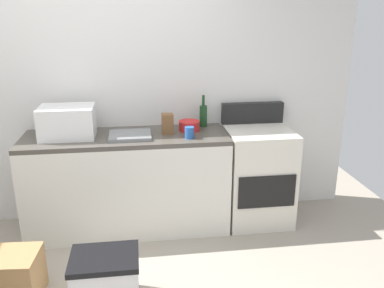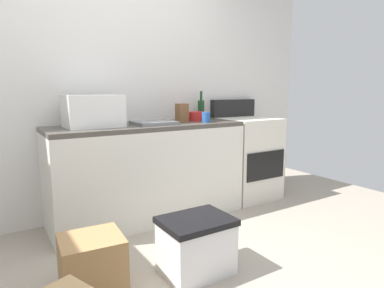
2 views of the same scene
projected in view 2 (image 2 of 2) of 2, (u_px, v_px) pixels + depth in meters
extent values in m
cube|color=silver|center=(102.00, 80.00, 3.13)|extent=(5.00, 0.10, 2.60)
cube|color=silver|center=(148.00, 174.00, 3.14)|extent=(1.80, 0.60, 0.86)
cube|color=#4C473F|center=(147.00, 126.00, 3.07)|extent=(1.80, 0.60, 0.04)
cube|color=silver|center=(247.00, 158.00, 3.78)|extent=(0.60, 0.60, 0.90)
cube|color=black|center=(266.00, 165.00, 3.53)|extent=(0.52, 0.02, 0.30)
cube|color=black|center=(233.00, 108.00, 3.91)|extent=(0.60, 0.08, 0.20)
cube|color=white|center=(93.00, 111.00, 2.80)|extent=(0.46, 0.34, 0.27)
cube|color=slate|center=(154.00, 123.00, 3.04)|extent=(0.36, 0.32, 0.03)
cylinder|color=#193F1E|center=(201.00, 110.00, 3.60)|extent=(0.07, 0.07, 0.20)
cylinder|color=#193F1E|center=(201.00, 96.00, 3.57)|extent=(0.03, 0.03, 0.10)
cylinder|color=#2659A5|center=(206.00, 117.00, 3.21)|extent=(0.08, 0.08, 0.10)
cube|color=brown|center=(182.00, 113.00, 3.25)|extent=(0.10, 0.10, 0.18)
cylinder|color=red|center=(195.00, 116.00, 3.43)|extent=(0.19, 0.19, 0.09)
cube|color=#A37A4C|center=(92.00, 264.00, 2.00)|extent=(0.39, 0.36, 0.35)
cube|color=silver|center=(196.00, 248.00, 2.22)|extent=(0.44, 0.34, 0.34)
cube|color=black|center=(196.00, 221.00, 2.19)|extent=(0.46, 0.36, 0.04)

